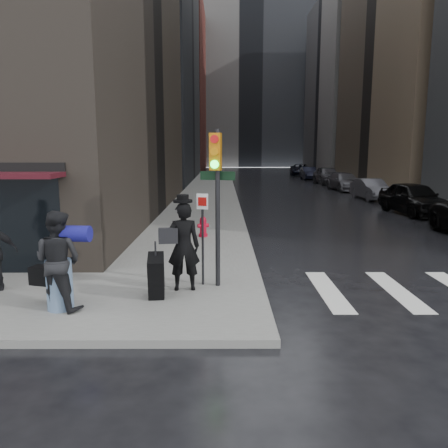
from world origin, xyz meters
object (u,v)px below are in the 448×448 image
at_px(parked_car_4, 327,175).
at_px(parked_car_6, 301,170).
at_px(parked_car_5, 309,173).
at_px(man_overcoat, 178,251).
at_px(man_jeans, 58,260).
at_px(fire_hydrant, 203,228).
at_px(parked_car_3, 344,182).
at_px(parked_car_1, 414,198).
at_px(traffic_light, 215,187).
at_px(parked_car_2, 371,189).

height_order(parked_car_4, parked_car_6, parked_car_4).
bearing_deg(parked_car_4, parked_car_6, 88.59).
xyz_separation_m(parked_car_4, parked_car_5, (-0.50, 6.52, -0.15)).
relative_size(man_overcoat, man_jeans, 1.11).
relative_size(man_jeans, fire_hydrant, 2.68).
bearing_deg(parked_car_3, man_jeans, -120.64).
xyz_separation_m(man_overcoat, parked_car_5, (10.37, 38.67, -0.39)).
bearing_deg(parked_car_1, man_jeans, -138.38).
height_order(man_jeans, parked_car_3, man_jeans).
bearing_deg(parked_car_5, man_jeans, -107.13).
xyz_separation_m(parked_car_3, parked_car_6, (-0.05, 19.55, 0.03)).
bearing_deg(parked_car_3, traffic_light, -116.19).
height_order(parked_car_3, parked_car_6, parked_car_6).
relative_size(parked_car_1, parked_car_2, 1.17).
relative_size(parked_car_5, parked_car_6, 0.78).
height_order(parked_car_1, parked_car_4, parked_car_4).
bearing_deg(parked_car_1, parked_car_6, 84.68).
distance_m(man_overcoat, parked_car_4, 33.94).
distance_m(parked_car_1, parked_car_3, 13.03).
bearing_deg(parked_car_3, parked_car_4, 83.78).
bearing_deg(parked_car_5, parked_car_4, -85.22).
bearing_deg(parked_car_2, parked_car_6, 85.89).
height_order(parked_car_1, parked_car_5, parked_car_1).
bearing_deg(parked_car_2, man_overcoat, -123.24).
bearing_deg(fire_hydrant, parked_car_5, 72.76).
height_order(man_overcoat, parked_car_1, man_overcoat).
bearing_deg(parked_car_4, parked_car_5, 92.02).
relative_size(man_jeans, parked_car_1, 0.41).
relative_size(man_jeans, traffic_light, 0.55).
height_order(parked_car_2, parked_car_3, parked_car_3).
height_order(fire_hydrant, parked_car_4, parked_car_4).
bearing_deg(parked_car_6, parked_car_2, -85.98).
bearing_deg(parked_car_6, man_overcoat, -99.25).
bearing_deg(parked_car_6, man_jeans, -101.53).
bearing_deg(man_overcoat, parked_car_1, -136.50).
xyz_separation_m(parked_car_1, parked_car_3, (0.09, 13.03, -0.12)).
distance_m(man_jeans, parked_car_4, 35.71).
xyz_separation_m(man_jeans, parked_car_3, (12.91, 26.71, -0.44)).
distance_m(parked_car_4, parked_car_5, 6.54).
xyz_separation_m(man_overcoat, parked_car_4, (10.86, 32.15, -0.24)).
height_order(man_jeans, parked_car_5, man_jeans).
distance_m(traffic_light, parked_car_3, 27.22).
distance_m(man_jeans, parked_car_5, 41.69).
xyz_separation_m(parked_car_2, parked_car_5, (-0.29, 19.55, -0.00)).
xyz_separation_m(parked_car_1, parked_car_5, (-0.24, 26.06, -0.14)).
bearing_deg(fire_hydrant, parked_car_2, 51.35).
height_order(man_jeans, parked_car_2, man_jeans).
bearing_deg(man_overcoat, parked_car_5, -111.42).
xyz_separation_m(fire_hydrant, parked_car_4, (10.59, 26.02, 0.34)).
height_order(parked_car_1, parked_car_3, parked_car_1).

